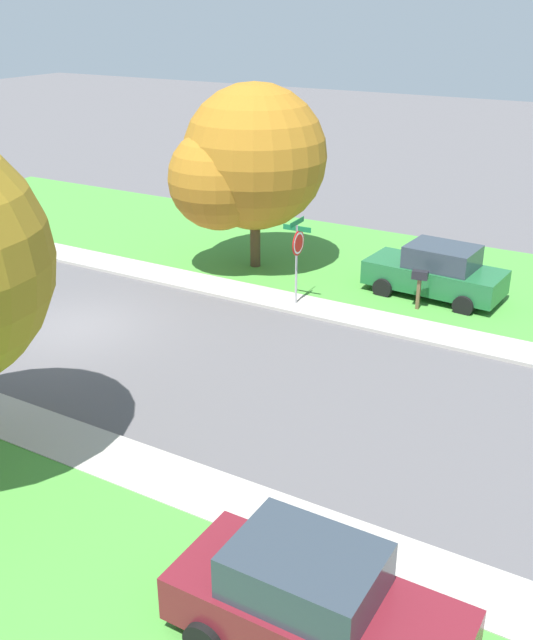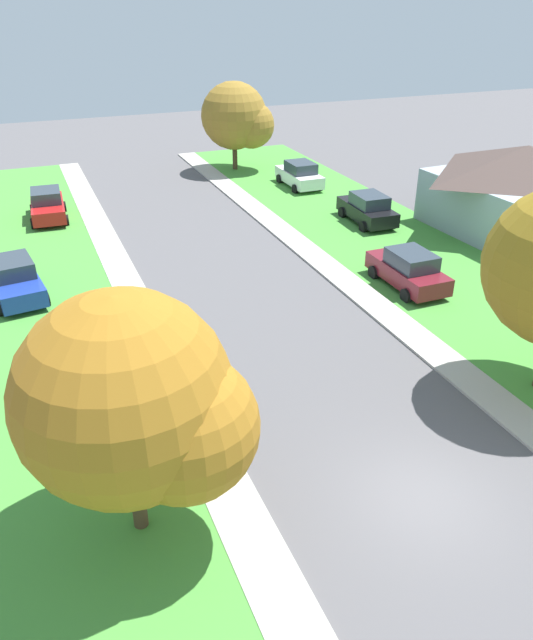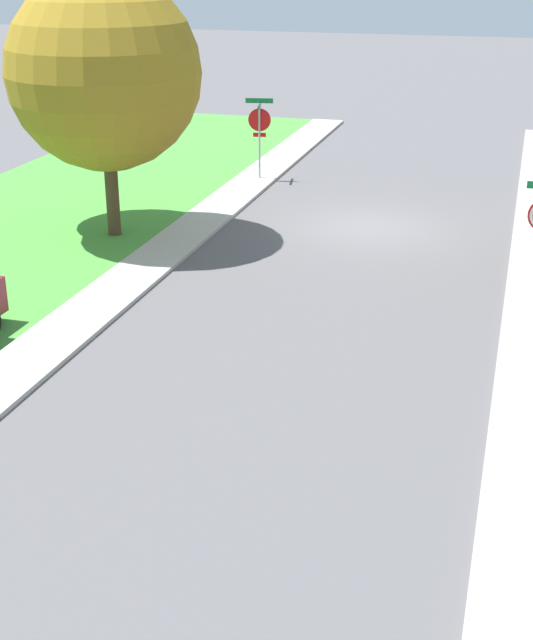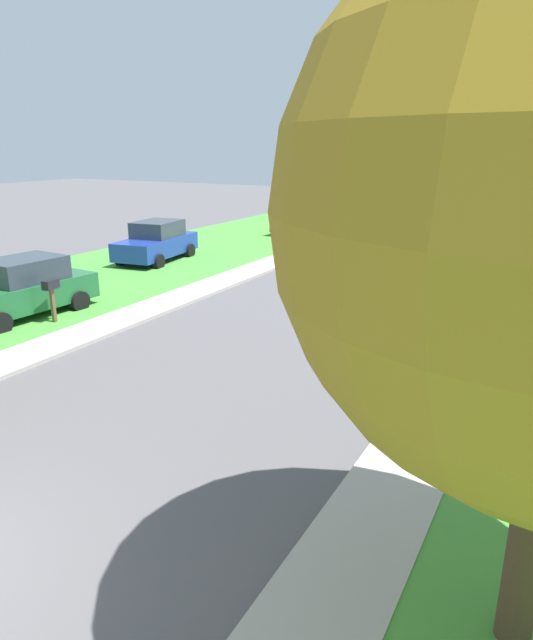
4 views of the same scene
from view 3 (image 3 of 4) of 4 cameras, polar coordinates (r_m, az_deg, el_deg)
ground_plane at (r=26.11m, az=6.40°, el=5.81°), size 120.00×120.00×0.00m
sidewalk_west at (r=14.70m, az=16.32°, el=-8.76°), size 1.40×56.00×0.10m
stop_sign_near_corner at (r=30.96m, az=-0.45°, el=12.17°), size 0.91×0.91×2.77m
tree_across_left at (r=24.84m, az=-10.59°, el=14.78°), size 5.45×5.07×6.96m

